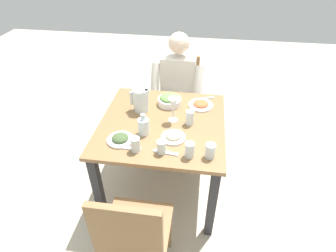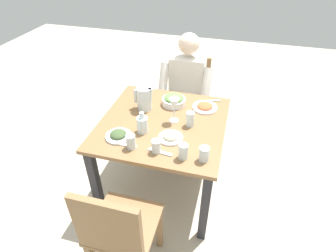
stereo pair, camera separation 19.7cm
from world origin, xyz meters
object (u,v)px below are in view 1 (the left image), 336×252
Objects in this scene: salad_bowl at (170,100)px; wine_glass at (173,105)px; water_glass_far_left at (210,151)px; water_glass_near_left at (162,147)px; plate_rice_curry at (201,104)px; water_glass_far_right at (135,144)px; water_pitcher at (141,100)px; water_glass_center at (190,150)px; plate_dolmas at (120,139)px; diner_near at (177,91)px; chair_near at (179,94)px; plate_beans at (173,136)px; water_glass_near_right at (190,118)px; chair_far at (133,235)px; dining_table at (162,133)px; oil_carafe at (144,127)px.

wine_glass is (-0.06, 0.23, 0.10)m from salad_bowl.
water_glass_far_left reaches higher than water_glass_near_left.
water_glass_far_right reaches higher than plate_rice_curry.
water_pitcher is 0.65m from water_glass_center.
wine_glass is at bearing -118.40° from water_glass_far_right.
water_glass_far_left is 0.13m from water_glass_center.
water_glass_far_left is (-0.62, 0.08, 0.03)m from plate_dolmas.
diner_near reaches higher than plate_dolmas.
chair_near is 4.59× the size of water_pitcher.
water_glass_near_right is at bearing -118.05° from plate_beans.
chair_near is 4.70× the size of plate_dolmas.
diner_near is 0.37m from salad_bowl.
chair_far is 5.01× the size of plate_beans.
salad_bowl is at bearing -150.21° from water_pitcher.
chair_near reaches higher than plate_beans.
water_glass_near_left is (-0.05, 0.34, 0.16)m from dining_table.
water_glass_near_right is at bearing -150.09° from plate_dolmas.
diner_near is 0.93m from plate_dolmas.
dining_table is 0.30m from salad_bowl.
oil_carafe is at bearing -144.39° from plate_dolmas.
water_glass_far_left reaches higher than plate_rice_curry.
water_pitcher is 0.45m from plate_beans.
chair_far reaches higher than water_glass_near_left.
plate_dolmas is (0.25, 0.26, 0.13)m from dining_table.
plate_rice_curry is at bearing -105.24° from water_glass_near_right.
chair_near reaches higher than plate_dolmas.
water_glass_center is 0.42m from wine_glass.
dining_table is 0.81× the size of diner_near.
water_glass_near_left is at bearing 69.93° from plate_beans.
chair_far reaches higher than salad_bowl.
dining_table is 0.52m from water_glass_far_left.
plate_dolmas is 0.18m from oil_carafe.
wine_glass is (-0.04, 0.79, 0.36)m from chair_near.
oil_carafe reaches higher than chair_near.
salad_bowl is 0.60m from water_glass_near_left.
water_glass_near_right is 0.58× the size of wine_glass.
water_glass_center is at bearing 101.25° from diner_near.
chair_far is at bearing 99.04° from water_pitcher.
chair_near is at bearing -92.91° from dining_table.
plate_dolmas reaches higher than dining_table.
diner_near is 5.96× the size of wine_glass.
salad_bowl is at bearing -70.67° from water_glass_center.
wine_glass is (-0.27, 0.11, 0.05)m from water_pitcher.
plate_dolmas is at bearing 29.91° from water_glass_near_right.
chair_near is 1.23m from water_glass_far_left.
plate_beans is 1.88× the size of water_glass_near_left.
water_pitcher is (0.23, 0.68, 0.32)m from chair_near.
water_glass_near_right is 0.35m from oil_carafe.
water_glass_center is at bearing 109.33° from salad_bowl.
water_glass_far_right is at bearing -80.04° from chair_far.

